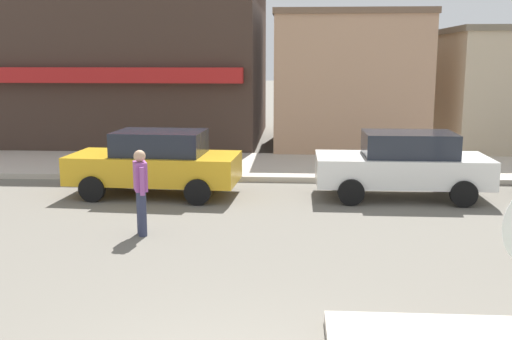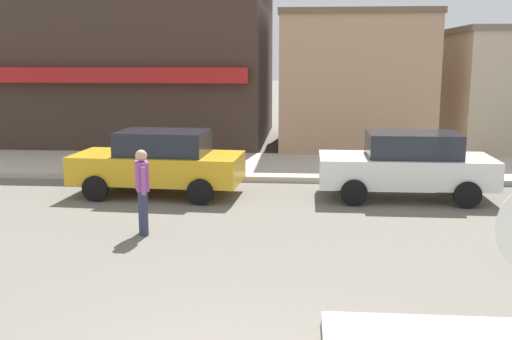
{
  "view_description": "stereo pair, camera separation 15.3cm",
  "coord_description": "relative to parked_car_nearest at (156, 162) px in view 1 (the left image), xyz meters",
  "views": [
    {
      "loc": [
        0.58,
        -4.92,
        3.29
      ],
      "look_at": [
        -0.04,
        4.5,
        1.5
      ],
      "focal_mm": 42.0,
      "sensor_mm": 36.0,
      "label": 1
    },
    {
      "loc": [
        0.73,
        -4.91,
        3.29
      ],
      "look_at": [
        -0.04,
        4.5,
        1.5
      ],
      "focal_mm": 42.0,
      "sensor_mm": 36.0,
      "label": 2
    }
  ],
  "objects": [
    {
      "name": "kerb_far",
      "position": [
        2.74,
        3.64,
        -0.74
      ],
      "size": [
        80.0,
        4.0,
        0.15
      ],
      "primitive_type": "cube",
      "color": "beige",
      "rests_on": "ground"
    },
    {
      "name": "parked_car_nearest",
      "position": [
        0.0,
        0.0,
        0.0
      ],
      "size": [
        4.09,
        2.06,
        1.56
      ],
      "color": "gold",
      "rests_on": "ground"
    },
    {
      "name": "parked_car_second",
      "position": [
        5.87,
        0.13,
        0.0
      ],
      "size": [
        4.0,
        1.89,
        1.56
      ],
      "color": "white",
      "rests_on": "ground"
    },
    {
      "name": "pedestrian_crossing_near",
      "position": [
        0.48,
        -3.26,
        0.06
      ],
      "size": [
        0.34,
        0.54,
        1.61
      ],
      "color": "#2D334C",
      "rests_on": "ground"
    },
    {
      "name": "building_corner_shop",
      "position": [
        -3.79,
        9.99,
        2.73
      ],
      "size": [
        11.76,
        9.22,
        7.07
      ],
      "color": "#3D2D26",
      "rests_on": "ground"
    },
    {
      "name": "building_storefront_left_near",
      "position": [
        5.17,
        8.69,
        1.6
      ],
      "size": [
        5.2,
        6.65,
        4.82
      ],
      "color": "tan",
      "rests_on": "ground"
    }
  ]
}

